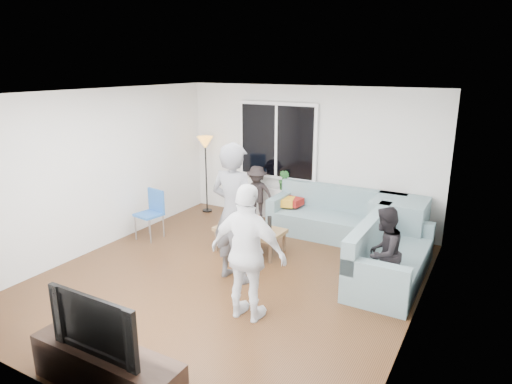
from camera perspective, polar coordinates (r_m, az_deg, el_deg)
The scene contains 30 objects.
floor at distance 6.56m, azimuth -3.38°, elevation -11.03°, with size 5.00×5.50×0.04m, color #56351C.
ceiling at distance 5.86m, azimuth -3.81°, elevation 12.66°, with size 5.00×5.50×0.04m, color white.
wall_back at distance 8.47m, azimuth 6.61°, elevation 4.57°, with size 5.00×0.04×2.60m, color silver.
wall_front at distance 4.17m, azimuth -24.85°, elevation -8.92°, with size 5.00×0.04×2.60m, color silver.
wall_left at distance 7.70m, azimuth -19.59°, elevation 2.61°, with size 0.04×5.50×2.60m, color silver.
wall_right at distance 5.22m, azimuth 20.44°, elevation -3.54°, with size 0.04×5.50×2.60m, color silver.
window_frame at distance 8.60m, azimuth 2.74°, elevation 6.52°, with size 1.62×0.06×1.47m, color white.
window_glass at distance 8.57m, azimuth 2.62°, elevation 6.49°, with size 1.50×0.02×1.35m, color black.
window_mullion at distance 8.56m, azimuth 2.59°, elevation 6.48°, with size 0.05×0.03×1.35m, color white.
radiator at distance 8.85m, azimuth 2.52°, elevation -1.46°, with size 1.30×0.12×0.62m, color silver.
potted_plant at distance 8.61m, azimuth 3.60°, elevation 1.56°, with size 0.22×0.18×0.40m, color #255D28.
vase at distance 8.90m, azimuth 0.13°, elevation 1.37°, with size 0.18×0.18×0.19m, color white.
sofa_back_section at distance 7.99m, azimuth 9.98°, elevation -2.77°, with size 2.30×0.85×0.85m, color slate, non-canonical shape.
sofa_right_section at distance 6.60m, azimuth 16.96°, elevation -7.29°, with size 0.85×2.00×0.85m, color slate, non-canonical shape.
sofa_corner at distance 7.73m, azimuth 17.70°, elevation -3.95°, with size 0.85×0.85×0.85m, color slate.
cushion_yellow at distance 8.30m, azimuth 3.56°, elevation -1.22°, with size 0.38×0.32×0.14m, color orange.
cushion_red at distance 8.31m, azimuth 4.61°, elevation -1.21°, with size 0.36×0.30×0.13m, color maroon.
coffee_table at distance 7.33m, azimuth -0.78°, elevation -6.12°, with size 1.10×0.60×0.40m, color olive.
pitcher at distance 7.12m, azimuth -1.05°, elevation -4.34°, with size 0.17×0.17×0.17m, color maroon.
side_chair at distance 8.01m, azimuth -13.53°, elevation -2.88°, with size 0.40×0.40×0.86m, color #285FB0, non-canonical shape.
floor_lamp at distance 9.21m, azimuth -6.38°, elevation 2.17°, with size 0.32×0.32×1.56m, color orange, non-canonical shape.
player_left at distance 6.15m, azimuth -2.79°, elevation -2.70°, with size 0.72×0.47×1.97m, color #535459.
player_right at distance 5.24m, azimuth -1.02°, elevation -7.87°, with size 0.98×0.41×1.67m, color silver.
spectator_right at distance 6.03m, azimuth 15.94°, elevation -7.49°, with size 0.60×0.47×1.23m, color black.
spectator_back at distance 8.59m, azimuth 0.11°, elevation -0.28°, with size 0.72×0.41×1.11m, color black.
tv_console at distance 4.67m, azimuth -18.48°, elevation -20.72°, with size 1.60×0.40×0.44m, color #302018.
television at distance 4.39m, azimuth -19.08°, elevation -15.29°, with size 1.03×0.13×0.59m, color black.
bottle_c at distance 7.33m, azimuth -0.05°, elevation -3.69°, with size 0.07×0.07×0.18m, color black.
bottle_e at distance 7.17m, azimuth 1.74°, elevation -3.98°, with size 0.07×0.07×0.22m, color black.
bottle_d at distance 7.08m, azimuth 0.16°, elevation -4.04°, with size 0.07×0.07×0.27m, color orange.
Camera 1 is at (3.18, -4.91, 2.95)m, focal length 31.34 mm.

